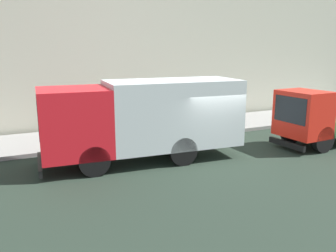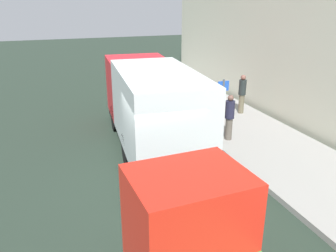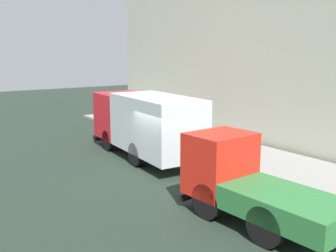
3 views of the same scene
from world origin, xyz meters
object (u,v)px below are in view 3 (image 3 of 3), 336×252
object	(u,v)px
pedestrian_walking	(200,130)
street_sign_post	(194,122)
small_flatbed_truck	(246,182)
large_utility_truck	(145,122)
pedestrian_standing	(198,118)

from	to	relation	value
pedestrian_walking	street_sign_post	world-z (taller)	street_sign_post
small_flatbed_truck	pedestrian_walking	size ratio (longest dim) A/B	2.99
large_utility_truck	pedestrian_standing	xyz separation A→B (m)	(4.88, 1.91, -0.58)
small_flatbed_truck	pedestrian_standing	size ratio (longest dim) A/B	2.89
pedestrian_walking	street_sign_post	distance (m)	0.54
large_utility_truck	pedestrian_walking	xyz separation A→B (m)	(2.80, -0.69, -0.63)
pedestrian_standing	street_sign_post	distance (m)	3.23
street_sign_post	pedestrian_walking	bearing A→B (deg)	-63.18
small_flatbed_truck	pedestrian_standing	bearing A→B (deg)	54.30
small_flatbed_truck	pedestrian_standing	xyz separation A→B (m)	(6.13, 9.59, -0.03)
large_utility_truck	pedestrian_standing	bearing A→B (deg)	25.64
pedestrian_walking	street_sign_post	size ratio (longest dim) A/B	0.77
large_utility_truck	small_flatbed_truck	bearing A→B (deg)	-95.00
small_flatbed_truck	street_sign_post	world-z (taller)	small_flatbed_truck
pedestrian_walking	street_sign_post	bearing A→B (deg)	-105.87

